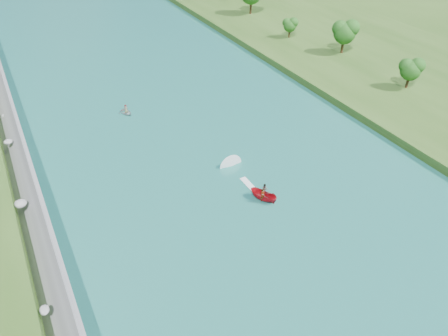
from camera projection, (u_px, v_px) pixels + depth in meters
ground at (303, 260)px, 49.62m from camera, size 260.00×260.00×0.00m
river_water at (221, 169)px, 63.86m from camera, size 55.00×240.00×0.10m
riprap_bank at (34, 221)px, 52.22m from camera, size 3.58×236.00×4.05m
trees_east at (421, 76)px, 75.69m from camera, size 15.76×136.66×10.96m
motorboat at (257, 189)px, 58.97m from camera, size 3.60×18.82×2.19m
raft at (126, 112)px, 77.05m from camera, size 2.70×3.24×1.72m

